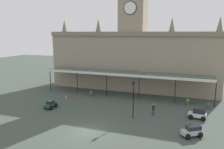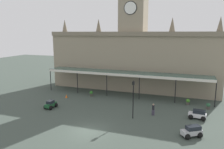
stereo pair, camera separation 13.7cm
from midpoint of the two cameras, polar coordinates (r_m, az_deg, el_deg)
The scene contains 12 objects.
ground_plane at distance 26.47m, azimuth -6.59°, elevation -14.49°, with size 140.00×140.00×0.00m, color #3E4941.
station_building at distance 44.09m, azimuth 5.28°, elevation 4.59°, with size 32.77×6.75×19.33m.
entrance_canopy at distance 39.07m, azimuth 3.21°, elevation 0.40°, with size 29.87×3.26×4.36m.
car_green_sedan at distance 34.76m, azimuth -15.84°, elevation -7.64°, with size 1.55×2.07×1.19m.
car_silver_estate at distance 26.36m, azimuth 20.02°, elevation -13.87°, with size 2.43×2.25×1.27m.
car_white_estate at distance 31.59m, azimuth 21.34°, elevation -9.78°, with size 2.32×1.67×1.27m.
pedestrian_beside_cars at distance 31.12m, azimuth 10.61°, elevation -8.83°, with size 0.38×0.34×1.67m.
victorian_lamppost at distance 28.95m, azimuth 5.46°, elevation -5.41°, with size 0.30×0.30×5.19m.
traffic_cone at distance 39.52m, azimuth -11.99°, elevation -5.51°, with size 0.40×0.40×0.62m, color orange.
planter_by_canopy at distance 37.03m, azimuth 19.05°, elevation -6.70°, with size 0.60×0.60×0.96m.
planter_near_kerb at distance 36.07m, azimuth 23.66°, elevation -7.51°, with size 0.60×0.60×0.96m.
planter_forecourt_centre at distance 39.74m, azimuth -5.59°, elevation -4.95°, with size 0.60×0.60×0.96m.
Camera 1 is at (10.58, -21.44, 11.34)m, focal length 35.01 mm.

